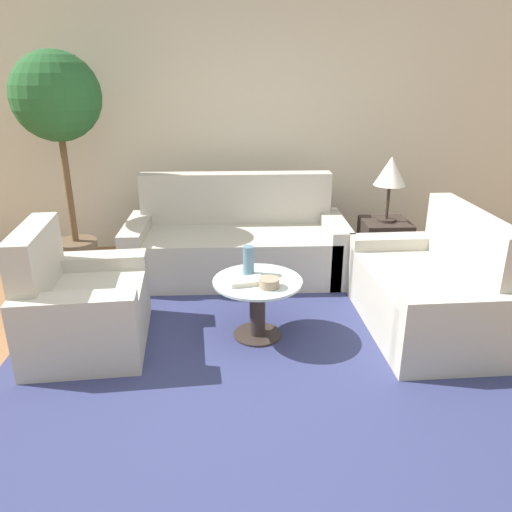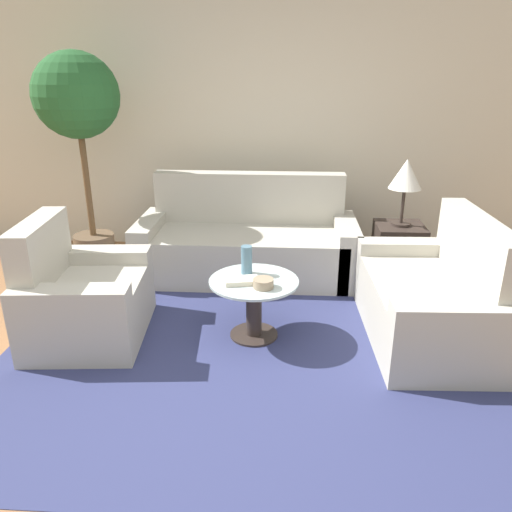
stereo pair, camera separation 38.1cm
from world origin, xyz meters
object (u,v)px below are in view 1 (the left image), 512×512
table_lamp (391,173)px  coffee_table (257,300)px  bowl (269,283)px  book_stack (246,281)px  armchair (78,308)px  potted_plant (58,115)px  sofa_main (237,244)px  loveseat (433,292)px  vase (248,260)px

table_lamp → coffee_table: bearing=-136.7°
bowl → book_stack: 0.17m
armchair → table_lamp: table_lamp is taller
potted_plant → book_stack: size_ratio=7.88×
coffee_table → table_lamp: table_lamp is taller
sofa_main → coffee_table: bearing=-83.4°
loveseat → potted_plant: 3.49m
table_lamp → bowl: 1.88m
sofa_main → potted_plant: bearing=177.6°
armchair → coffee_table: (1.29, 0.06, 0.00)m
sofa_main → table_lamp: 1.59m
loveseat → table_lamp: 1.33m
potted_plant → book_stack: 2.35m
sofa_main → table_lamp: table_lamp is taller
bowl → coffee_table: bearing=120.7°
sofa_main → bowl: (0.22, -1.37, 0.20)m
coffee_table → armchair: bearing=-177.4°
loveseat → potted_plant: bearing=-114.2°
loveseat → book_stack: loveseat is taller
armchair → loveseat: bearing=-91.7°
loveseat → coffee_table: (-1.34, -0.08, 0.00)m
loveseat → coffee_table: size_ratio=2.17×
book_stack → table_lamp: bearing=31.1°
armchair → potted_plant: (-0.41, 1.37, 1.22)m
table_lamp → bowl: table_lamp is taller
loveseat → table_lamp: bearing=-179.7°
vase → loveseat: bearing=-1.6°
loveseat → vase: size_ratio=6.59×
table_lamp → potted_plant: size_ratio=0.30×
armchair → table_lamp: size_ratio=1.66×
armchair → book_stack: armchair is taller
table_lamp → book_stack: size_ratio=2.36×
sofa_main → book_stack: bearing=-87.3°
armchair → loveseat: (2.63, 0.14, 0.00)m
armchair → potted_plant: size_ratio=0.50×
armchair → bowl: (1.36, -0.07, 0.20)m
sofa_main → potted_plant: size_ratio=1.00×
coffee_table → table_lamp: bearing=43.3°
coffee_table → book_stack: (-0.08, -0.06, 0.18)m
armchair → book_stack: (1.20, -0.00, 0.19)m
armchair → table_lamp: (2.58, 1.27, 0.69)m
coffee_table → book_stack: size_ratio=2.52×
table_lamp → potted_plant: potted_plant is taller
loveseat → bowl: loveseat is taller
sofa_main → armchair: (-1.14, -1.30, -0.01)m
potted_plant → bowl: 2.49m
coffee_table → potted_plant: (-1.69, 1.31, 1.21)m
bowl → potted_plant: bearing=141.0°
bowl → book_stack: bowl is taller
armchair → loveseat: 2.63m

